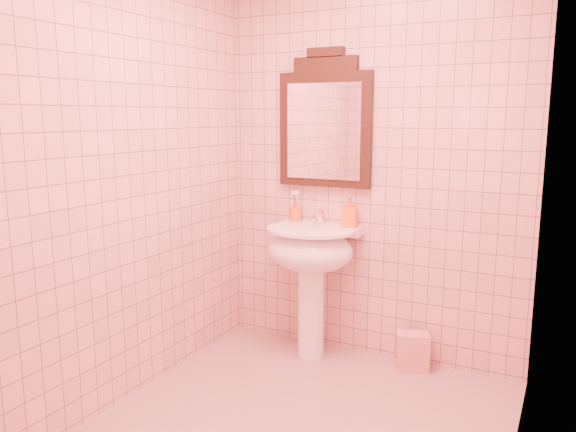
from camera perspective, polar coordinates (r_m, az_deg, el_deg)
The scene contains 8 objects.
floor at distance 3.02m, azimuth 0.58°, elevation -21.12°, with size 2.20×2.20×0.00m, color tan.
back_wall at distance 3.61m, azimuth 8.48°, elevation 4.98°, with size 2.00×0.02×2.50m, color tan.
pedestal_sink at distance 3.62m, azimuth 2.33°, elevation -4.37°, with size 0.58×0.58×0.86m.
faucet at distance 3.69m, azimuth 3.25°, elevation 0.00°, with size 0.04×0.16×0.11m.
mirror at distance 3.69m, azimuth 3.76°, elevation 9.35°, with size 0.64×0.06×0.89m.
toothbrush_cup at distance 3.79m, azimuth 0.77°, elevation 0.23°, with size 0.08×0.08×0.18m.
soap_dispenser at distance 3.61m, azimuth 6.30°, elevation 0.41°, with size 0.09×0.09×0.20m, color #F95D14.
towel at distance 3.68m, azimuth 12.53°, elevation -13.29°, with size 0.20×0.13×0.24m, color pink.
Camera 1 is at (1.15, -2.31, 1.57)m, focal length 35.00 mm.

